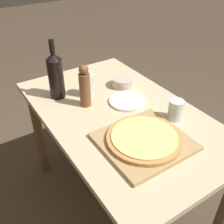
# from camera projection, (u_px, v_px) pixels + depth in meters

# --- Properties ---
(ground_plane) EXTENTS (12.00, 12.00, 0.00)m
(ground_plane) POSITION_uv_depth(u_px,v_px,m) (118.00, 201.00, 1.79)
(ground_plane) COLOR #4C3D2D
(dining_table) EXTENTS (0.72, 1.20, 0.74)m
(dining_table) POSITION_uv_depth(u_px,v_px,m) (119.00, 130.00, 1.43)
(dining_table) COLOR #CCB78E
(dining_table) RESTS_ON ground_plane
(cutting_board) EXTENTS (0.37, 0.35, 0.02)m
(cutting_board) POSITION_uv_depth(u_px,v_px,m) (144.00, 141.00, 1.16)
(cutting_board) COLOR tan
(cutting_board) RESTS_ON dining_table
(pizza) EXTENTS (0.33, 0.33, 0.02)m
(pizza) POSITION_uv_depth(u_px,v_px,m) (144.00, 138.00, 1.15)
(pizza) COLOR #C68947
(pizza) RESTS_ON cutting_board
(wine_bottle) EXTENTS (0.08, 0.08, 0.33)m
(wine_bottle) POSITION_uv_depth(u_px,v_px,m) (56.00, 75.00, 1.41)
(wine_bottle) COLOR black
(wine_bottle) RESTS_ON dining_table
(pepper_mill) EXTENTS (0.06, 0.06, 0.23)m
(pepper_mill) POSITION_uv_depth(u_px,v_px,m) (85.00, 87.00, 1.35)
(pepper_mill) COLOR brown
(pepper_mill) RESTS_ON dining_table
(wine_glass) EXTENTS (0.08, 0.08, 0.13)m
(wine_glass) POSITION_uv_depth(u_px,v_px,m) (87.00, 81.00, 1.45)
(wine_glass) COLOR silver
(wine_glass) RESTS_ON dining_table
(small_bowl) EXTENTS (0.13, 0.13, 0.05)m
(small_bowl) POSITION_uv_depth(u_px,v_px,m) (122.00, 82.00, 1.57)
(small_bowl) COLOR beige
(small_bowl) RESTS_ON dining_table
(drinking_tumbler) EXTENTS (0.07, 0.07, 0.11)m
(drinking_tumbler) POSITION_uv_depth(u_px,v_px,m) (176.00, 110.00, 1.28)
(drinking_tumbler) COLOR silver
(drinking_tumbler) RESTS_ON dining_table
(dinner_plate) EXTENTS (0.20, 0.20, 0.01)m
(dinner_plate) POSITION_uv_depth(u_px,v_px,m) (127.00, 101.00, 1.44)
(dinner_plate) COLOR silver
(dinner_plate) RESTS_ON dining_table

